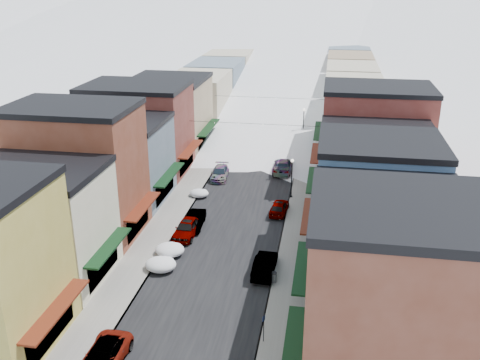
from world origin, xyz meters
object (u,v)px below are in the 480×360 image
(car_silver_sedan, at_px, (187,228))
(car_green_sedan, at_px, (265,265))
(car_white_suv, at_px, (103,358))
(trash_can, at_px, (274,277))
(streetlamp_near, at_px, (292,173))
(car_dark_hatch, at_px, (195,220))

(car_silver_sedan, height_order, car_green_sedan, car_silver_sedan)
(car_white_suv, distance_m, car_green_sedan, 15.60)
(car_green_sedan, bearing_deg, trash_can, 122.64)
(car_white_suv, relative_size, car_silver_sedan, 1.08)
(car_white_suv, bearing_deg, trash_can, 51.96)
(car_green_sedan, relative_size, streetlamp_near, 1.05)
(car_white_suv, bearing_deg, car_silver_sedan, 89.91)
(car_dark_hatch, distance_m, streetlamp_near, 12.54)
(car_silver_sedan, bearing_deg, streetlamp_near, 52.86)
(car_silver_sedan, bearing_deg, car_white_suv, -88.81)
(car_green_sedan, distance_m, streetlamp_near, 16.43)
(car_silver_sedan, xyz_separation_m, car_green_sedan, (8.09, -5.51, -0.04))
(car_white_suv, height_order, trash_can, car_white_suv)
(car_green_sedan, height_order, trash_can, car_green_sedan)
(trash_can, distance_m, streetlamp_near, 17.92)
(car_white_suv, xyz_separation_m, trash_can, (9.50, 11.52, -0.13))
(car_green_sedan, distance_m, trash_can, 1.76)
(streetlamp_near, bearing_deg, car_dark_hatch, -134.81)
(trash_can, bearing_deg, car_white_suv, -129.52)
(car_green_sedan, xyz_separation_m, streetlamp_near, (0.90, 16.26, 2.17))
(car_silver_sedan, height_order, streetlamp_near, streetlamp_near)
(car_white_suv, relative_size, trash_can, 6.00)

